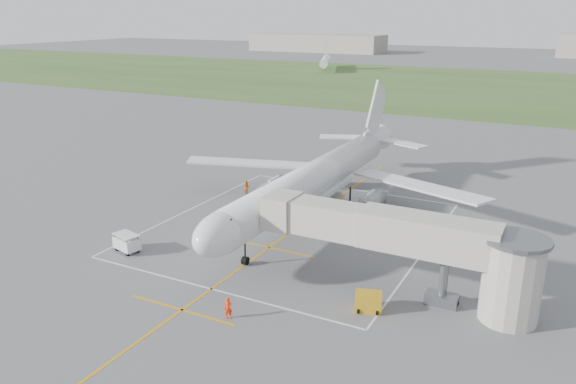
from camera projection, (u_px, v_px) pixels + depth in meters
The scene contains 11 objects.
ground at pixel (312, 217), 64.70m from camera, with size 700.00×700.00×0.00m, color #515154.
grass_strip at pixel (491, 88), 174.29m from camera, with size 700.00×120.00×0.02m, color #345424.
apron_markings at pixel (288, 234), 59.80m from camera, with size 28.20×60.00×0.01m.
airliner at pixel (315, 179), 63.99m from camera, with size 38.93×46.75×13.52m.
jet_bridge at pixel (418, 245), 44.91m from camera, with size 23.40×5.00×7.20m.
gpu_unit at pixel (368, 302), 44.15m from camera, with size 2.38×1.96×1.56m.
baggage_cart at pixel (127, 243), 55.08m from camera, with size 2.92×2.17×1.82m.
ramp_worker_nose at pixel (228, 308), 43.02m from camera, with size 0.63×0.41×1.73m, color #FF3108.
ramp_worker_wing at pixel (247, 187), 72.78m from camera, with size 0.82×0.64×1.69m, color #D95F06.
distant_hangars at pixel (501, 47), 293.82m from camera, with size 345.00×49.00×12.00m.
distant_aircraft at pixel (536, 68), 200.84m from camera, with size 179.35×42.27×8.85m.
Camera 1 is at (25.80, -55.04, 22.52)m, focal length 35.00 mm.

